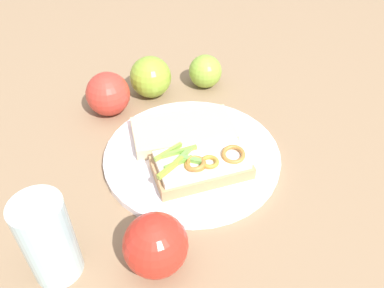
# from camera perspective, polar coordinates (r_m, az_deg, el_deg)

# --- Properties ---
(ground_plane) EXTENTS (2.00, 2.00, 0.00)m
(ground_plane) POSITION_cam_1_polar(r_m,az_deg,el_deg) (0.67, 0.00, -2.08)
(ground_plane) COLOR #8C6E50
(ground_plane) RESTS_ON ground
(plate) EXTENTS (0.30, 0.30, 0.01)m
(plate) POSITION_cam_1_polar(r_m,az_deg,el_deg) (0.66, 0.00, -1.69)
(plate) COLOR white
(plate) RESTS_ON ground_plane
(sandwich) EXTENTS (0.17, 0.14, 0.05)m
(sandwich) POSITION_cam_1_polar(r_m,az_deg,el_deg) (0.61, 1.39, -3.01)
(sandwich) COLOR tan
(sandwich) RESTS_ON plate
(bread_slice_side) EXTENTS (0.20, 0.17, 0.02)m
(bread_slice_side) POSITION_cam_1_polar(r_m,az_deg,el_deg) (0.69, -1.25, 1.90)
(bread_slice_side) COLOR beige
(bread_slice_side) RESTS_ON plate
(apple_0) EXTENTS (0.10, 0.10, 0.08)m
(apple_0) POSITION_cam_1_polar(r_m,az_deg,el_deg) (0.80, -6.05, 9.67)
(apple_0) COLOR #8AAC32
(apple_0) RESTS_ON ground_plane
(apple_1) EXTENTS (0.12, 0.12, 0.08)m
(apple_1) POSITION_cam_1_polar(r_m,az_deg,el_deg) (0.76, -12.12, 7.13)
(apple_1) COLOR red
(apple_1) RESTS_ON ground_plane
(apple_2) EXTENTS (0.08, 0.08, 0.07)m
(apple_2) POSITION_cam_1_polar(r_m,az_deg,el_deg) (0.83, 1.94, 10.53)
(apple_2) COLOR #8BAF39
(apple_2) RESTS_ON ground_plane
(apple_3) EXTENTS (0.09, 0.09, 0.08)m
(apple_3) POSITION_cam_1_polar(r_m,az_deg,el_deg) (0.51, -5.33, -14.42)
(apple_3) COLOR red
(apple_3) RESTS_ON ground_plane
(drinking_glass) EXTENTS (0.06, 0.06, 0.13)m
(drinking_glass) POSITION_cam_1_polar(r_m,az_deg,el_deg) (0.51, -20.21, -12.93)
(drinking_glass) COLOR silver
(drinking_glass) RESTS_ON ground_plane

